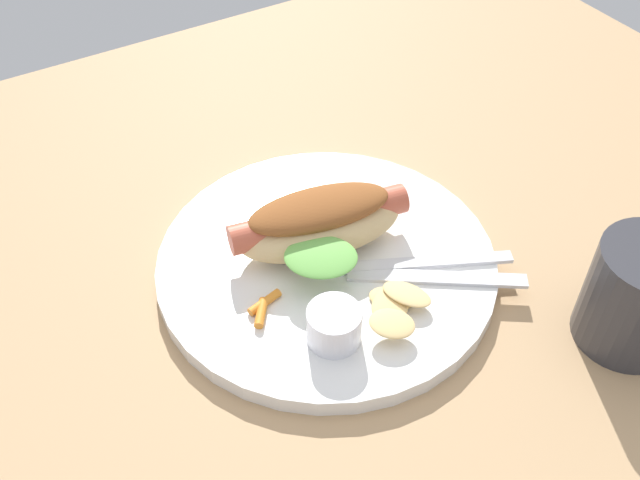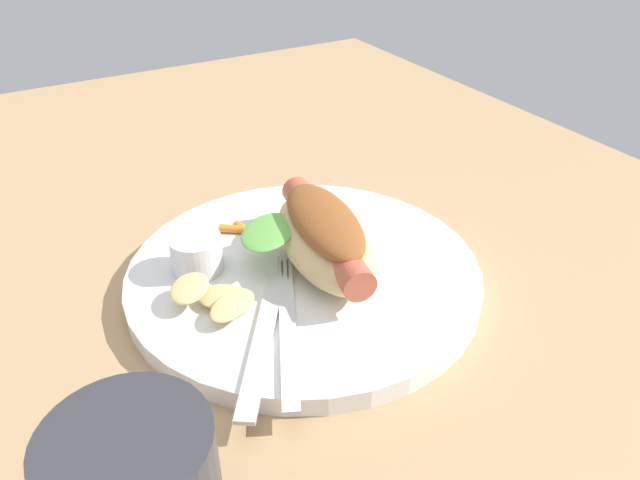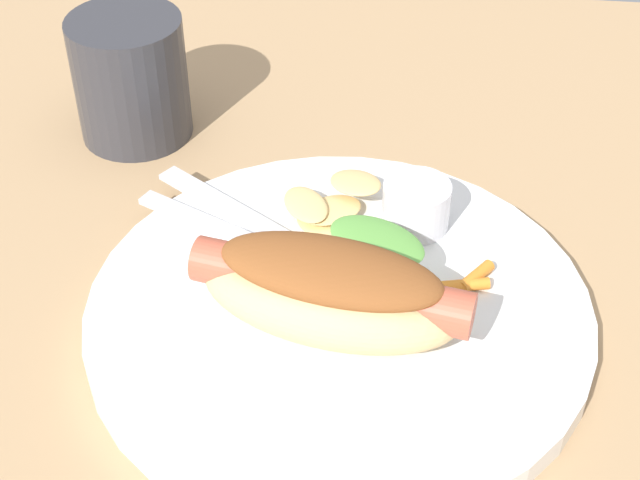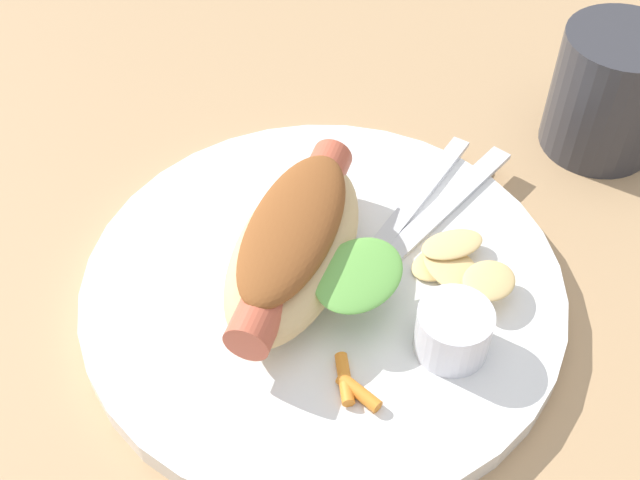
# 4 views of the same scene
# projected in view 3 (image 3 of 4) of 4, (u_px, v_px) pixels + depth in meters

# --- Properties ---
(ground_plane) EXTENTS (1.20, 0.90, 0.02)m
(ground_plane) POSITION_uv_depth(u_px,v_px,m) (397.00, 349.00, 0.57)
(ground_plane) COLOR tan
(plate) EXTENTS (0.29, 0.29, 0.02)m
(plate) POSITION_uv_depth(u_px,v_px,m) (340.00, 314.00, 0.57)
(plate) COLOR white
(plate) RESTS_ON ground_plane
(hot_dog) EXTENTS (0.16, 0.12, 0.05)m
(hot_dog) POSITION_uv_depth(u_px,v_px,m) (332.00, 289.00, 0.53)
(hot_dog) COLOR #DBB77A
(hot_dog) RESTS_ON plate
(sauce_ramekin) EXTENTS (0.04, 0.04, 0.03)m
(sauce_ramekin) POSITION_uv_depth(u_px,v_px,m) (417.00, 206.00, 0.61)
(sauce_ramekin) COLOR white
(sauce_ramekin) RESTS_ON plate
(fork) EXTENTS (0.16, 0.09, 0.00)m
(fork) POSITION_uv_depth(u_px,v_px,m) (247.00, 240.00, 0.60)
(fork) COLOR silver
(fork) RESTS_ON plate
(knife) EXTENTS (0.13, 0.10, 0.00)m
(knife) POSITION_uv_depth(u_px,v_px,m) (247.00, 218.00, 0.62)
(knife) COLOR silver
(knife) RESTS_ON plate
(chips_pile) EXTENTS (0.07, 0.07, 0.02)m
(chips_pile) POSITION_uv_depth(u_px,v_px,m) (329.00, 205.00, 0.62)
(chips_pile) COLOR #E8C279
(chips_pile) RESTS_ON plate
(carrot_garnish) EXTENTS (0.03, 0.03, 0.01)m
(carrot_garnish) POSITION_uv_depth(u_px,v_px,m) (470.00, 281.00, 0.57)
(carrot_garnish) COLOR orange
(carrot_garnish) RESTS_ON plate
(drinking_cup) EXTENTS (0.08, 0.08, 0.09)m
(drinking_cup) POSITION_uv_depth(u_px,v_px,m) (131.00, 78.00, 0.70)
(drinking_cup) COLOR #333338
(drinking_cup) RESTS_ON ground_plane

